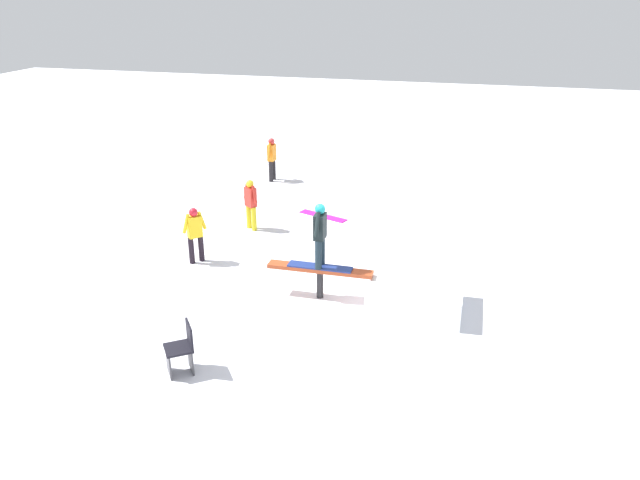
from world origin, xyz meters
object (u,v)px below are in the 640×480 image
at_px(bystander_red, 251,202).
at_px(folding_chair, 182,350).
at_px(main_rider_on_rail, 320,237).
at_px(bystander_yellow, 195,232).
at_px(loose_snowboard_magenta, 323,216).
at_px(bystander_orange, 272,157).
at_px(rail_feature, 320,272).

relative_size(bystander_red, folding_chair, 1.52).
relative_size(main_rider_on_rail, bystander_yellow, 1.03).
bearing_deg(loose_snowboard_magenta, bystander_orange, -28.66).
bearing_deg(main_rider_on_rail, bystander_yellow, -16.87).
distance_m(rail_feature, bystander_yellow, 3.34).
xyz_separation_m(bystander_yellow, bystander_orange, (0.36, -6.49, 0.04)).
relative_size(main_rider_on_rail, folding_chair, 1.54).
relative_size(bystander_orange, loose_snowboard_magenta, 0.97).
distance_m(main_rider_on_rail, loose_snowboard_magenta, 4.94).
relative_size(main_rider_on_rail, bystander_orange, 0.97).
distance_m(bystander_orange, folding_chair, 10.79).
distance_m(rail_feature, bystander_orange, 8.27).
bearing_deg(folding_chair, rail_feature, 117.47).
bearing_deg(rail_feature, loose_snowboard_magenta, -76.73).
relative_size(bystander_yellow, loose_snowboard_magenta, 0.92).
height_order(bystander_red, bystander_orange, bystander_orange).
height_order(rail_feature, bystander_yellow, bystander_yellow).
distance_m(bystander_red, folding_chair, 6.48).
bearing_deg(bystander_yellow, loose_snowboard_magenta, -167.47).
height_order(rail_feature, main_rider_on_rail, main_rider_on_rail).
xyz_separation_m(bystander_yellow, loose_snowboard_magenta, (-2.07, -3.66, -0.73)).
bearing_deg(bystander_yellow, bystander_orange, -134.74).
height_order(rail_feature, loose_snowboard_magenta, rail_feature).
distance_m(bystander_yellow, loose_snowboard_magenta, 4.26).
height_order(main_rider_on_rail, bystander_yellow, main_rider_on_rail).
bearing_deg(bystander_yellow, bystander_red, -150.31).
distance_m(bystander_red, bystander_orange, 4.31).
xyz_separation_m(rail_feature, bystander_red, (2.70, -3.24, 0.18)).
relative_size(bystander_red, bystander_yellow, 1.01).
distance_m(main_rider_on_rail, folding_chair, 3.60).
distance_m(bystander_yellow, bystander_orange, 6.50).
distance_m(rail_feature, loose_snowboard_magenta, 4.79).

